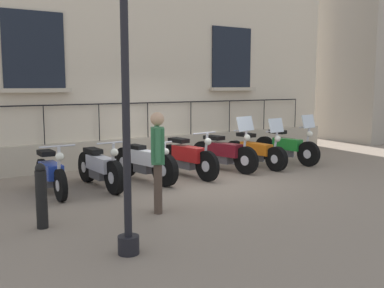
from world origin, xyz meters
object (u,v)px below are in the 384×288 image
at_px(motorcycle_red, 188,158).
at_px(motorcycle_orange, 255,152).
at_px(motorcycle_green, 287,147).
at_px(motorcycle_silver, 100,168).
at_px(motorcycle_maroon, 224,152).
at_px(motorcycle_blue, 51,174).
at_px(pedestrian_standing, 158,156).
at_px(motorcycle_white, 145,163).
at_px(lamppost, 124,7).
at_px(bollard, 41,196).

bearing_deg(motorcycle_red, motorcycle_orange, 93.43).
xyz_separation_m(motorcycle_orange, motorcycle_green, (-0.04, 1.16, 0.03)).
height_order(motorcycle_silver, motorcycle_maroon, motorcycle_maroon).
height_order(motorcycle_blue, pedestrian_standing, pedestrian_standing).
distance_m(motorcycle_blue, motorcycle_red, 3.21).
height_order(motorcycle_red, motorcycle_orange, motorcycle_orange).
bearing_deg(motorcycle_maroon, motorcycle_red, -82.26).
xyz_separation_m(motorcycle_white, motorcycle_orange, (-0.06, 3.29, -0.01)).
distance_m(motorcycle_maroon, lamppost, 6.45).
bearing_deg(bollard, pedestrian_standing, 84.54).
bearing_deg(motorcycle_maroon, motorcycle_blue, -87.74).
bearing_deg(motorcycle_silver, motorcycle_green, 91.50).
xyz_separation_m(motorcycle_maroon, pedestrian_standing, (2.44, -3.18, 0.52)).
distance_m(motorcycle_white, lamppost, 5.14).
relative_size(motorcycle_maroon, motorcycle_orange, 0.97).
distance_m(motorcycle_maroon, bollard, 5.56).
height_order(motorcycle_maroon, bollard, motorcycle_maroon).
height_order(motorcycle_silver, lamppost, lamppost).
height_order(motorcycle_silver, bollard, motorcycle_silver).
relative_size(motorcycle_blue, motorcycle_white, 0.93).
distance_m(lamppost, bollard, 3.17).
relative_size(motorcycle_blue, bollard, 1.95).
bearing_deg(motorcycle_red, motorcycle_white, -93.85).
distance_m(motorcycle_blue, motorcycle_white, 2.12).
bearing_deg(motorcycle_red, bollard, -61.67).
xyz_separation_m(motorcycle_maroon, motorcycle_orange, (0.03, 1.00, -0.06)).
height_order(lamppost, bollard, lamppost).
bearing_deg(motorcycle_white, lamppost, -28.67).
relative_size(motorcycle_red, motorcycle_maroon, 1.00).
relative_size(motorcycle_red, bollard, 2.07).
bearing_deg(pedestrian_standing, lamppost, -39.18).
bearing_deg(motorcycle_green, pedestrian_standing, -65.42).
xyz_separation_m(motorcycle_blue, lamppost, (3.75, 0.02, 2.71)).
distance_m(motorcycle_silver, motorcycle_green, 5.54).
bearing_deg(motorcycle_maroon, motorcycle_orange, 88.25).
relative_size(motorcycle_blue, motorcycle_red, 0.94).
height_order(motorcycle_blue, motorcycle_maroon, motorcycle_maroon).
relative_size(motorcycle_silver, motorcycle_red, 1.01).
xyz_separation_m(motorcycle_green, lamppost, (3.93, -6.55, 2.68)).
height_order(motorcycle_silver, motorcycle_white, motorcycle_silver).
relative_size(motorcycle_red, motorcycle_orange, 0.97).
bearing_deg(motorcycle_green, motorcycle_blue, -88.44).
xyz_separation_m(motorcycle_orange, lamppost, (3.89, -5.39, 2.71)).
bearing_deg(motorcycle_red, motorcycle_green, 92.85).
height_order(motorcycle_white, lamppost, lamppost).
bearing_deg(motorcycle_silver, pedestrian_standing, 4.72).
bearing_deg(motorcycle_blue, lamppost, 0.30).
xyz_separation_m(motorcycle_maroon, bollard, (2.26, -5.08, 0.04)).
bearing_deg(pedestrian_standing, motorcycle_white, 159.30).
xyz_separation_m(bollard, pedestrian_standing, (0.18, 1.90, 0.47)).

